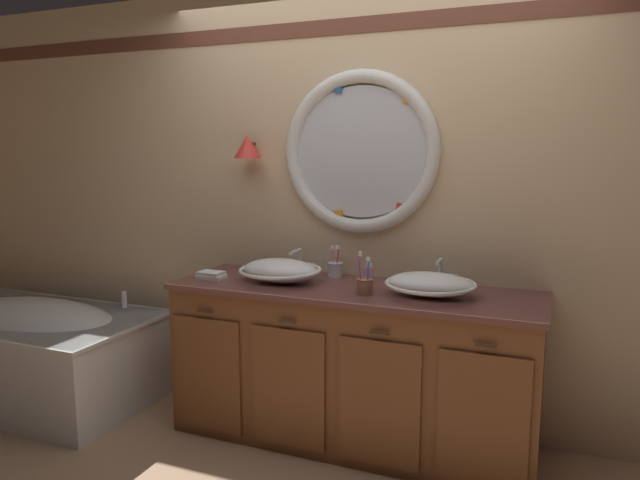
{
  "coord_description": "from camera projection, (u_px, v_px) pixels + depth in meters",
  "views": [
    {
      "loc": [
        1.06,
        -2.71,
        1.62
      ],
      "look_at": [
        -0.15,
        0.25,
        1.13
      ],
      "focal_mm": 32.79,
      "sensor_mm": 36.0,
      "label": 1
    }
  ],
  "objects": [
    {
      "name": "ground_plane",
      "position": [
        329.0,
        457.0,
        3.12
      ],
      "size": [
        14.0,
        14.0,
        0.0
      ],
      "primitive_type": "plane",
      "color": "tan"
    },
    {
      "name": "back_wall_assembly",
      "position": [
        365.0,
        201.0,
        3.46
      ],
      "size": [
        6.4,
        0.26,
        2.6
      ],
      "color": "#D6B78E",
      "rests_on": "ground_plane"
    },
    {
      "name": "vanity_counter",
      "position": [
        352.0,
        364.0,
        3.26
      ],
      "size": [
        2.02,
        0.66,
        0.88
      ],
      "color": "brown",
      "rests_on": "ground_plane"
    },
    {
      "name": "bathtub",
      "position": [
        33.0,
        347.0,
        3.84
      ],
      "size": [
        1.62,
        0.91,
        0.67
      ],
      "color": "white",
      "rests_on": "ground_plane"
    },
    {
      "name": "sink_basin_left",
      "position": [
        280.0,
        270.0,
        3.32
      ],
      "size": [
        0.47,
        0.47,
        0.13
      ],
      "color": "white",
      "rests_on": "vanity_counter"
    },
    {
      "name": "sink_basin_right",
      "position": [
        430.0,
        284.0,
        3.0
      ],
      "size": [
        0.47,
        0.47,
        0.12
      ],
      "color": "white",
      "rests_on": "vanity_counter"
    },
    {
      "name": "faucet_set_left",
      "position": [
        299.0,
        263.0,
        3.55
      ],
      "size": [
        0.22,
        0.15,
        0.16
      ],
      "color": "silver",
      "rests_on": "vanity_counter"
    },
    {
      "name": "faucet_set_right",
      "position": [
        440.0,
        275.0,
        3.23
      ],
      "size": [
        0.2,
        0.13,
        0.16
      ],
      "color": "silver",
      "rests_on": "vanity_counter"
    },
    {
      "name": "toothbrush_holder_left",
      "position": [
        335.0,
        269.0,
        3.46
      ],
      "size": [
        0.1,
        0.1,
        0.19
      ],
      "color": "silver",
      "rests_on": "vanity_counter"
    },
    {
      "name": "toothbrush_holder_right",
      "position": [
        364.0,
        285.0,
        3.04
      ],
      "size": [
        0.09,
        0.09,
        0.22
      ],
      "color": "#996647",
      "rests_on": "vanity_counter"
    },
    {
      "name": "soap_dispenser",
      "position": [
        369.0,
        277.0,
        3.15
      ],
      "size": [
        0.05,
        0.06,
        0.15
      ],
      "color": "pink",
      "rests_on": "vanity_counter"
    },
    {
      "name": "folded_hand_towel",
      "position": [
        211.0,
        275.0,
        3.42
      ],
      "size": [
        0.16,
        0.11,
        0.04
      ],
      "color": "white",
      "rests_on": "vanity_counter"
    }
  ]
}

